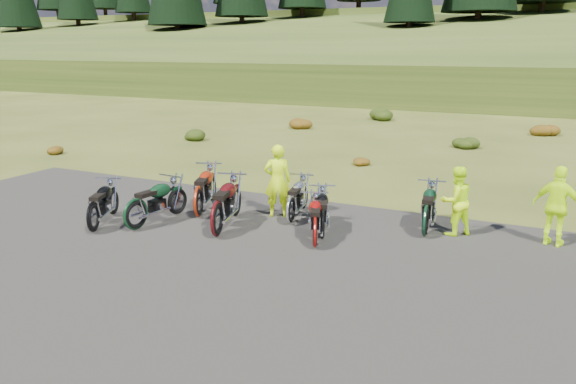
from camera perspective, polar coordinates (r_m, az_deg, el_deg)
The scene contains 22 objects.
ground at distance 12.35m, azimuth -4.84°, elevation -5.36°, with size 300.00×300.00×0.00m, color #3C4717.
gravel_pad at distance 10.80m, azimuth -10.26°, elevation -8.56°, with size 20.00×12.00×0.04m, color black.
hill_slope at distance 60.42m, azimuth 20.27°, elevation 9.73°, with size 300.00×46.00×3.00m, color #2C4115, non-canonical shape.
hill_plateau at distance 120.20m, azimuth 23.31°, elevation 11.45°, with size 300.00×90.00×9.17m, color #2C4115.
shrub_0 at distance 24.36m, azimuth -22.39°, elevation 4.10°, with size 0.77×0.77×0.45m, color #6B320D.
shrub_1 at distance 26.35m, azimuth -9.54°, elevation 5.89°, with size 1.03×1.03×0.61m, color black.
shrub_2 at distance 29.47m, azimuth 1.11°, elevation 7.15°, with size 1.30×1.30×0.77m, color #6B320D.
shrub_3 at distance 33.40m, azimuth 9.53°, elevation 7.97°, with size 1.56×1.56×0.92m, color black.
shrub_4 at distance 20.59m, azimuth 7.24°, elevation 3.35°, with size 0.77×0.77×0.45m, color #6B320D.
shrub_5 at distance 25.03m, azimuth 17.50°, elevation 4.96°, with size 1.03×1.03×0.61m, color black.
shrub_6 at distance 30.03m, azimuth 24.55°, elevation 5.98°, with size 1.30×1.30×0.77m, color #6B320D.
motorcycle_0 at distance 13.84m, azimuth -19.05°, elevation -3.92°, with size 2.00×0.67×1.05m, color black, non-canonical shape.
motorcycle_1 at distance 14.39m, azimuth -9.02°, elevation -2.58°, with size 2.22×0.74×1.16m, color #96220A, non-canonical shape.
motorcycle_2 at distance 13.70m, azimuth -15.11°, elevation -3.80°, with size 2.11×0.70×1.11m, color black, non-canonical shape.
motorcycle_3 at distance 13.68m, azimuth 0.27°, elevation -3.31°, with size 1.94×0.65×1.02m, color silver, non-canonical shape.
motorcycle_4 at distance 12.89m, azimuth -7.17°, elevation -4.56°, with size 2.31×0.77×1.21m, color #440B0D, non-canonical shape.
motorcycle_5 at distance 12.63m, azimuth 3.46°, elevation -4.88°, with size 1.91×0.64×1.00m, color black, non-canonical shape.
motorcycle_6 at distance 12.13m, azimuth 2.74°, elevation -5.71°, with size 1.86×0.62×0.97m, color maroon, non-canonical shape.
motorcycle_7 at distance 13.16m, azimuth 13.69°, elevation -4.47°, with size 2.05×0.68×1.07m, color black, non-canonical shape.
person_middle at distance 14.00m, azimuth -1.08°, elevation 1.03°, with size 0.67×0.44×1.84m, color #CCF90D.
person_right_a at distance 13.22m, azimuth 16.68°, elevation -0.99°, with size 0.77×0.60×1.59m, color #CCF90D.
person_right_b at distance 13.25m, azimuth 25.70°, elevation -1.44°, with size 1.02×0.43×1.75m, color #CCF90D.
Camera 1 is at (5.95, -9.98, 4.21)m, focal length 35.00 mm.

